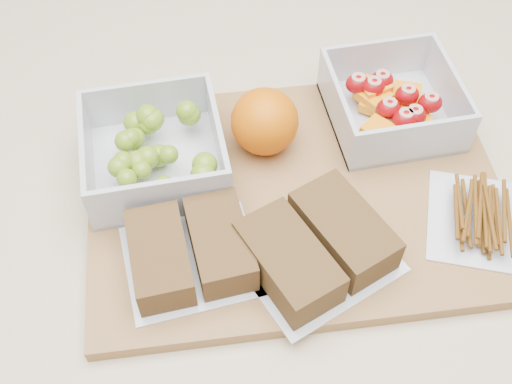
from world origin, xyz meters
TOP-DOWN VIEW (x-y plane):
  - counter at (0.00, 0.00)m, footprint 1.20×0.90m
  - cutting_board at (0.03, 0.00)m, footprint 0.44×0.33m
  - grape_container at (-0.11, 0.06)m, footprint 0.14×0.14m
  - fruit_container at (0.15, 0.08)m, footprint 0.13×0.13m
  - orange at (0.01, 0.07)m, footprint 0.07×0.07m
  - sandwich_bag_left at (-0.09, -0.06)m, footprint 0.13×0.12m
  - sandwich_bag_center at (0.02, -0.08)m, footprint 0.17×0.16m
  - pretzel_bag at (0.19, -0.07)m, footprint 0.13×0.14m

SIDE VIEW (x-z plane):
  - counter at x=0.00m, z-range 0.00..0.90m
  - cutting_board at x=0.03m, z-range 0.90..0.92m
  - pretzel_bag at x=0.19m, z-range 0.92..0.94m
  - sandwich_bag_left at x=-0.09m, z-range 0.92..0.95m
  - sandwich_bag_center at x=0.02m, z-range 0.92..0.96m
  - fruit_container at x=0.15m, z-range 0.91..0.97m
  - grape_container at x=-0.11m, z-range 0.91..0.97m
  - orange at x=0.01m, z-range 0.92..0.99m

